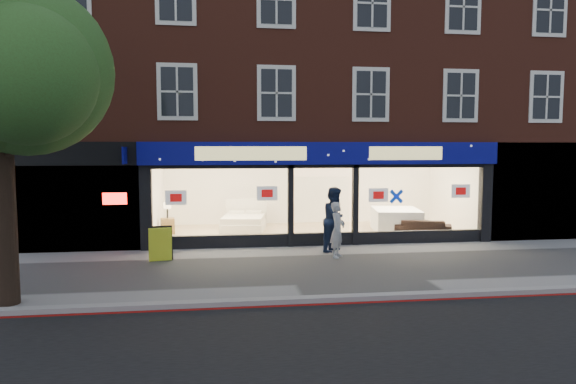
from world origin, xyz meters
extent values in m
plane|color=gray|center=(0.00, 0.00, 0.00)|extent=(120.00, 120.00, 0.00)
cube|color=#8C0A07|center=(0.00, -3.10, 0.01)|extent=(60.00, 0.10, 0.01)
cube|color=gray|center=(0.00, -2.90, 0.06)|extent=(60.00, 0.25, 0.12)
cube|color=tan|center=(0.00, 5.25, 0.05)|extent=(11.00, 4.50, 0.10)
cube|color=maroon|center=(0.00, 7.00, 6.65)|extent=(19.00, 8.00, 6.70)
cube|color=#070975|center=(0.00, 2.88, 2.95)|extent=(11.40, 0.28, 0.70)
cube|color=black|center=(0.00, 3.08, 0.20)|extent=(11.00, 0.18, 0.40)
cube|color=black|center=(-5.50, 3.05, 1.30)|extent=(0.35, 0.30, 2.60)
cube|color=black|center=(5.50, 3.05, 1.30)|extent=(0.35, 0.30, 2.60)
cube|color=white|center=(-3.25, 3.00, 1.45)|extent=(4.20, 0.02, 2.10)
cube|color=white|center=(3.25, 3.00, 1.45)|extent=(4.20, 0.02, 2.10)
cube|color=white|center=(0.00, 3.25, 1.15)|extent=(1.80, 0.02, 2.10)
cube|color=silver|center=(0.00, 7.50, 1.30)|extent=(11.00, 0.20, 2.60)
cube|color=#FFEAC6|center=(0.00, 5.25, 2.60)|extent=(11.00, 4.50, 0.12)
cube|color=black|center=(-7.60, 3.30, 1.65)|extent=(3.80, 0.60, 3.30)
cube|color=#FF140C|center=(-6.40, 2.95, 1.60)|extent=(0.70, 0.04, 0.35)
cube|color=black|center=(7.50, 3.20, 1.65)|extent=(4.00, 0.40, 3.30)
cylinder|color=black|center=(-7.50, -2.20, 2.20)|extent=(0.44, 0.44, 4.40)
sphere|color=#29481B|center=(-6.80, -2.60, 5.40)|extent=(2.40, 2.40, 2.40)
cube|color=white|center=(-2.42, 5.77, 0.25)|extent=(1.78, 2.00, 0.31)
cube|color=white|center=(-2.42, 5.77, 0.52)|extent=(1.71, 1.92, 0.22)
cube|color=white|center=(-2.26, 6.71, 0.63)|extent=(1.58, 0.38, 1.06)
cube|color=white|center=(-2.64, 6.46, 0.68)|extent=(0.61, 0.38, 0.11)
cube|color=white|center=(-1.99, 6.35, 0.68)|extent=(0.61, 0.38, 0.11)
cube|color=brown|center=(-5.10, 5.34, 0.38)|extent=(0.53, 0.53, 0.55)
cube|color=white|center=(3.10, 4.95, 0.23)|extent=(1.90, 2.25, 0.27)
cube|color=white|center=(3.10, 4.95, 0.50)|extent=(1.90, 2.25, 0.27)
cube|color=white|center=(3.10, 4.95, 0.76)|extent=(1.90, 2.25, 0.27)
imported|color=black|center=(3.70, 3.90, 0.38)|extent=(2.03, 1.42, 0.55)
cube|color=yellow|center=(-4.90, 1.38, 0.48)|extent=(0.69, 0.50, 0.97)
imported|color=#A6A9AD|center=(0.05, 1.23, 0.79)|extent=(0.62, 0.69, 1.59)
imported|color=#182544|center=(0.16, 2.04, 0.97)|extent=(1.15, 1.20, 1.95)
camera|label=1|loc=(-3.28, -12.92, 3.13)|focal=32.00mm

